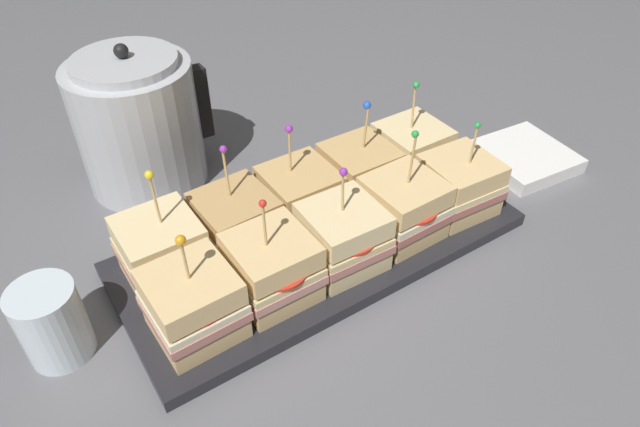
# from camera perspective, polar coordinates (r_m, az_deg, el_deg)

# --- Properties ---
(ground_plane) EXTENTS (6.00, 6.00, 0.00)m
(ground_plane) POSITION_cam_1_polar(r_m,az_deg,el_deg) (0.78, -0.00, -3.46)
(ground_plane) COLOR slate
(serving_platter) EXTENTS (0.54, 0.24, 0.02)m
(serving_platter) POSITION_cam_1_polar(r_m,az_deg,el_deg) (0.77, -0.00, -2.98)
(serving_platter) COLOR #232328
(serving_platter) RESTS_ON ground_plane
(sandwich_front_far_left) EXTENTS (0.10, 0.10, 0.14)m
(sandwich_front_far_left) POSITION_cam_1_polar(r_m,az_deg,el_deg) (0.65, -12.55, -8.85)
(sandwich_front_far_left) COLOR #DBB77A
(sandwich_front_far_left) RESTS_ON serving_platter
(sandwich_front_left) EXTENTS (0.10, 0.10, 0.15)m
(sandwich_front_left) POSITION_cam_1_polar(r_m,az_deg,el_deg) (0.67, -4.78, -5.43)
(sandwich_front_left) COLOR #DBB77A
(sandwich_front_left) RESTS_ON serving_platter
(sandwich_front_center) EXTENTS (0.10, 0.10, 0.14)m
(sandwich_front_center) POSITION_cam_1_polar(r_m,az_deg,el_deg) (0.71, 2.25, -2.39)
(sandwich_front_center) COLOR beige
(sandwich_front_center) RESTS_ON serving_platter
(sandwich_front_right) EXTENTS (0.10, 0.10, 0.16)m
(sandwich_front_right) POSITION_cam_1_polar(r_m,az_deg,el_deg) (0.76, 8.33, 0.55)
(sandwich_front_right) COLOR #DBB77A
(sandwich_front_right) RESTS_ON serving_platter
(sandwich_front_far_right) EXTENTS (0.10, 0.10, 0.14)m
(sandwich_front_far_right) POSITION_cam_1_polar(r_m,az_deg,el_deg) (0.82, 13.68, 2.81)
(sandwich_front_far_right) COLOR #DBB77A
(sandwich_front_far_right) RESTS_ON serving_platter
(sandwich_back_far_left) EXTENTS (0.10, 0.10, 0.16)m
(sandwich_back_far_left) POSITION_cam_1_polar(r_m,az_deg,el_deg) (0.72, -15.52, -3.58)
(sandwich_back_far_left) COLOR beige
(sandwich_back_far_left) RESTS_ON serving_platter
(sandwich_back_left) EXTENTS (0.10, 0.10, 0.15)m
(sandwich_back_left) POSITION_cam_1_polar(r_m,az_deg,el_deg) (0.74, -8.41, -0.88)
(sandwich_back_left) COLOR tan
(sandwich_back_left) RESTS_ON serving_platter
(sandwich_back_center) EXTENTS (0.10, 0.10, 0.15)m
(sandwich_back_center) POSITION_cam_1_polar(r_m,az_deg,el_deg) (0.77, -1.99, 1.79)
(sandwich_back_center) COLOR tan
(sandwich_back_center) RESTS_ON serving_platter
(sandwich_back_right) EXTENTS (0.10, 0.10, 0.15)m
(sandwich_back_right) POSITION_cam_1_polar(r_m,az_deg,el_deg) (0.82, 3.93, 4.16)
(sandwich_back_right) COLOR tan
(sandwich_back_right) RESTS_ON serving_platter
(sandwich_back_far_right) EXTENTS (0.10, 0.10, 0.15)m
(sandwich_back_far_right) POSITION_cam_1_polar(r_m,az_deg,el_deg) (0.87, 9.12, 6.25)
(sandwich_back_far_right) COLOR beige
(sandwich_back_far_right) RESTS_ON serving_platter
(kettle_steel) EXTENTS (0.20, 0.18, 0.22)m
(kettle_steel) POSITION_cam_1_polar(r_m,az_deg,el_deg) (0.89, -17.66, 8.57)
(kettle_steel) COLOR #B7BABF
(kettle_steel) RESTS_ON ground_plane
(drinking_glass) EXTENTS (0.07, 0.07, 0.10)m
(drinking_glass) POSITION_cam_1_polar(r_m,az_deg,el_deg) (0.69, -25.25, -9.85)
(drinking_glass) COLOR silver
(drinking_glass) RESTS_ON ground_plane
(napkin_stack) EXTENTS (0.15, 0.15, 0.02)m
(napkin_stack) POSITION_cam_1_polar(r_m,az_deg,el_deg) (0.99, 19.72, 5.34)
(napkin_stack) COLOR white
(napkin_stack) RESTS_ON ground_plane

